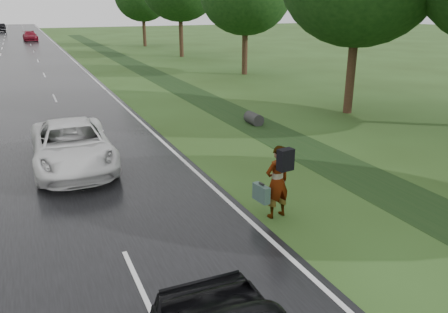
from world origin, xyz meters
TOP-DOWN VIEW (x-y plane):
  - road at (0.00, 45.00)m, footprint 14.00×180.00m
  - edge_stripe_east at (6.75, 45.00)m, footprint 0.12×180.00m
  - center_line at (0.00, 45.00)m, footprint 0.12×180.00m
  - drainage_ditch at (11.50, 18.71)m, footprint 2.20×120.00m
  - pedestrian at (7.52, 1.40)m, footprint 0.93×0.76m
  - white_pickup at (3.16, 7.46)m, footprint 2.62×5.49m
  - far_car_red at (3.78, 67.99)m, footprint 2.22×4.98m
  - far_car_dark at (-1.00, 95.46)m, footprint 2.33×5.25m

SIDE VIEW (x-z plane):
  - road at x=0.00m, z-range 0.00..0.04m
  - drainage_ditch at x=11.50m, z-range -0.24..0.32m
  - edge_stripe_east at x=6.75m, z-range 0.04..0.05m
  - center_line at x=0.00m, z-range 0.04..0.05m
  - far_car_red at x=3.78m, z-range 0.04..1.46m
  - white_pickup at x=3.16m, z-range 0.04..1.55m
  - far_car_dark at x=-1.00m, z-range 0.04..1.71m
  - pedestrian at x=7.52m, z-range 0.03..1.99m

